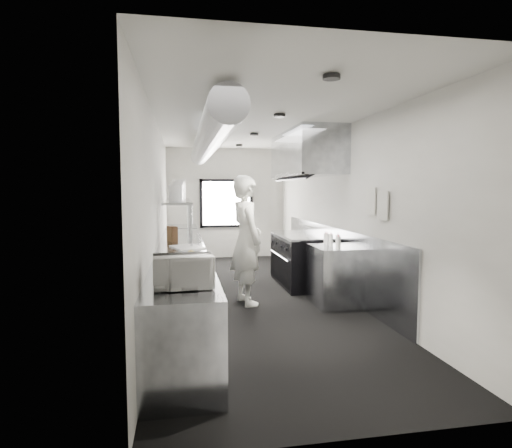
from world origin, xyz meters
name	(u,v)px	position (x,y,z in m)	size (l,w,h in m)	color
floor	(253,296)	(0.00, 0.00, 0.00)	(3.00, 8.00, 0.01)	black
ceiling	(253,124)	(0.00, 0.00, 2.80)	(3.00, 8.00, 0.01)	beige
wall_back	(226,203)	(0.00, 4.00, 1.40)	(3.00, 0.02, 2.80)	silver
wall_front	(353,244)	(0.00, -4.00, 1.40)	(3.00, 0.02, 2.80)	silver
wall_left	(158,213)	(-1.50, 0.00, 1.40)	(0.02, 8.00, 2.80)	silver
wall_right	(340,211)	(1.50, 0.00, 1.40)	(0.02, 8.00, 2.80)	silver
wall_cladding	(332,258)	(1.48, 0.30, 0.55)	(0.03, 5.50, 1.10)	gray
hvac_duct	(207,142)	(-0.70, 0.40, 2.55)	(0.40, 0.40, 6.40)	gray
service_window	(226,203)	(0.00, 3.96, 1.40)	(1.36, 0.05, 1.25)	white
exhaust_hood	(306,155)	(1.10, 0.70, 2.39)	(0.81, 2.20, 0.88)	gray
prep_counter	(182,279)	(-1.15, -0.50, 0.45)	(0.70, 6.00, 0.90)	gray
pass_shelf	(178,202)	(-1.19, 1.00, 1.54)	(0.45, 3.00, 0.68)	gray
range	(302,259)	(1.04, 0.70, 0.47)	(0.88, 1.60, 0.94)	black
bottle_station	(335,276)	(1.15, -0.70, 0.45)	(0.65, 0.80, 0.90)	gray
far_work_table	(181,245)	(-1.15, 3.20, 0.45)	(0.70, 1.20, 0.90)	gray
notice_sheet_a	(371,201)	(1.47, -1.20, 1.60)	(0.02, 0.28, 0.38)	beige
notice_sheet_b	(383,206)	(1.47, -1.55, 1.55)	(0.02, 0.28, 0.38)	beige
line_cook	(246,240)	(-0.17, -0.38, 0.99)	(0.72, 0.47, 1.98)	white
microwave	(183,271)	(-1.14, -2.96, 1.04)	(0.48, 0.37, 0.29)	silver
deli_tub_a	(166,270)	(-1.30, -2.41, 0.95)	(0.14, 0.14, 0.10)	#A7AFA1
deli_tub_b	(170,268)	(-1.27, -2.31, 0.95)	(0.15, 0.15, 0.11)	#A7AFA1
newspaper	(196,266)	(-0.99, -1.95, 0.91)	(0.34, 0.42, 0.01)	white
small_plate	(191,258)	(-1.03, -1.40, 0.91)	(0.19, 0.19, 0.02)	silver
pastry	(191,253)	(-1.03, -1.40, 0.96)	(0.09, 0.09, 0.09)	#DFC675
cutting_board	(188,247)	(-1.06, -0.45, 0.91)	(0.40, 0.53, 0.02)	silver
knife_block	(172,234)	(-1.30, 0.36, 1.03)	(0.10, 0.23, 0.25)	#52381D
plate_stack_a	(176,193)	(-1.23, 0.18, 1.70)	(0.22, 0.22, 0.26)	silver
plate_stack_b	(177,192)	(-1.21, 0.80, 1.72)	(0.23, 0.23, 0.30)	silver
plate_stack_c	(177,191)	(-1.21, 1.32, 1.73)	(0.23, 0.23, 0.33)	silver
plate_stack_d	(179,189)	(-1.18, 1.60, 1.76)	(0.25, 0.25, 0.38)	silver
squeeze_bottle_a	(339,243)	(1.08, -1.00, 0.99)	(0.06, 0.06, 0.19)	silver
squeeze_bottle_b	(338,241)	(1.13, -0.85, 0.99)	(0.06, 0.06, 0.19)	silver
squeeze_bottle_c	(331,240)	(1.09, -0.68, 0.99)	(0.06, 0.06, 0.19)	silver
squeeze_bottle_d	(327,239)	(1.09, -0.50, 0.99)	(0.06, 0.06, 0.18)	silver
squeeze_bottle_e	(325,239)	(1.10, -0.39, 0.98)	(0.06, 0.06, 0.17)	silver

